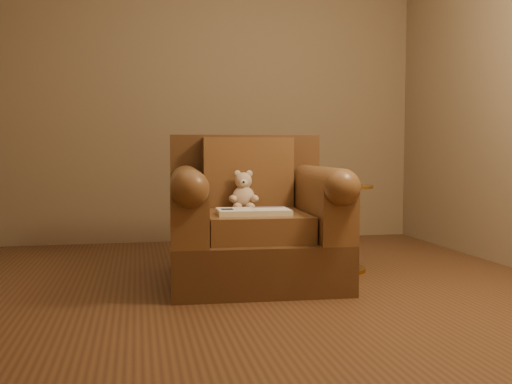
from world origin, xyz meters
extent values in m
plane|color=brown|center=(0.00, 0.00, 0.00)|extent=(4.00, 4.00, 0.00)
cube|color=#826C50|center=(0.00, 2.00, 1.35)|extent=(4.00, 0.02, 2.70)
cube|color=#4E311A|center=(0.08, 0.21, 0.15)|extent=(1.12, 1.07, 0.30)
cube|color=#4E311A|center=(0.10, 0.66, 0.63)|extent=(1.07, 0.17, 0.66)
cube|color=brown|center=(0.07, 0.15, 0.38)|extent=(0.66, 0.78, 0.16)
cube|color=brown|center=(0.10, 0.52, 0.70)|extent=(0.63, 0.21, 0.48)
cube|color=brown|center=(-0.35, 0.18, 0.47)|extent=(0.27, 0.92, 0.34)
cube|color=brown|center=(0.50, 0.13, 0.47)|extent=(0.27, 0.92, 0.34)
cylinder|color=brown|center=(-0.35, 0.18, 0.64)|extent=(0.27, 0.92, 0.21)
cylinder|color=brown|center=(0.50, 0.13, 0.64)|extent=(0.27, 0.92, 0.21)
ellipsoid|color=#D0B091|center=(0.04, 0.36, 0.53)|extent=(0.15, 0.14, 0.16)
sphere|color=#D0B091|center=(0.04, 0.37, 0.65)|extent=(0.11, 0.11, 0.11)
ellipsoid|color=#D0B091|center=(0.00, 0.38, 0.69)|extent=(0.05, 0.03, 0.05)
ellipsoid|color=#D0B091|center=(0.08, 0.37, 0.69)|extent=(0.05, 0.03, 0.05)
ellipsoid|color=beige|center=(0.03, 0.32, 0.64)|extent=(0.05, 0.04, 0.05)
sphere|color=black|center=(0.03, 0.30, 0.64)|extent=(0.02, 0.02, 0.02)
ellipsoid|color=#D0B091|center=(-0.04, 0.31, 0.53)|extent=(0.05, 0.10, 0.05)
ellipsoid|color=#D0B091|center=(0.10, 0.28, 0.53)|extent=(0.05, 0.10, 0.05)
ellipsoid|color=#D0B091|center=(-0.02, 0.27, 0.48)|extent=(0.06, 0.10, 0.05)
ellipsoid|color=#D0B091|center=(0.06, 0.26, 0.48)|extent=(0.06, 0.10, 0.05)
cube|color=beige|center=(0.03, 0.03, 0.47)|extent=(0.45, 0.28, 0.03)
cube|color=white|center=(-0.08, 0.03, 0.49)|extent=(0.22, 0.27, 0.00)
cube|color=white|center=(0.14, 0.02, 0.49)|extent=(0.22, 0.27, 0.00)
cube|color=beige|center=(0.03, 0.03, 0.49)|extent=(0.02, 0.26, 0.00)
cube|color=#0F1638|center=(-0.13, 0.04, 0.49)|extent=(0.08, 0.10, 0.00)
cube|color=slate|center=(0.15, 0.12, 0.49)|extent=(0.20, 0.06, 0.00)
cylinder|color=#BB8A33|center=(0.74, 0.41, 0.01)|extent=(0.35, 0.35, 0.03)
cylinder|color=#BB8A33|center=(0.74, 0.41, 0.30)|extent=(0.03, 0.03, 0.56)
cylinder|color=#BB8A33|center=(0.74, 0.41, 0.60)|extent=(0.43, 0.43, 0.02)
cylinder|color=#BB8A33|center=(0.74, 0.41, 0.58)|extent=(0.03, 0.03, 0.02)
camera|label=1|loc=(-0.66, -3.36, 0.84)|focal=40.00mm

